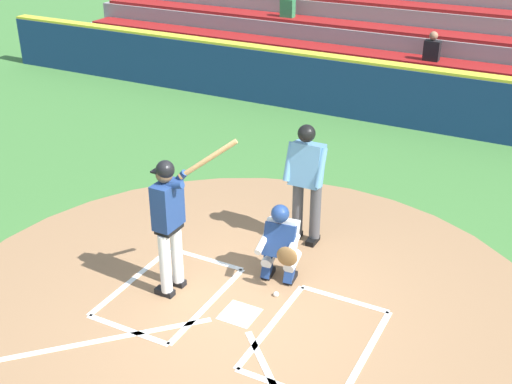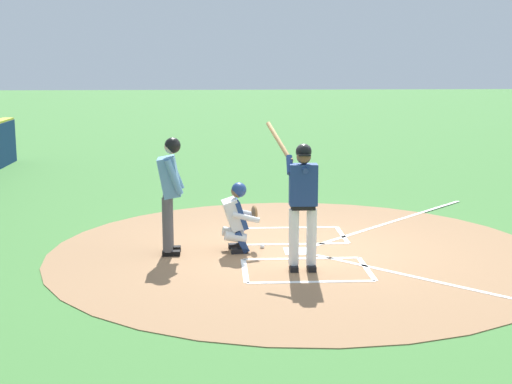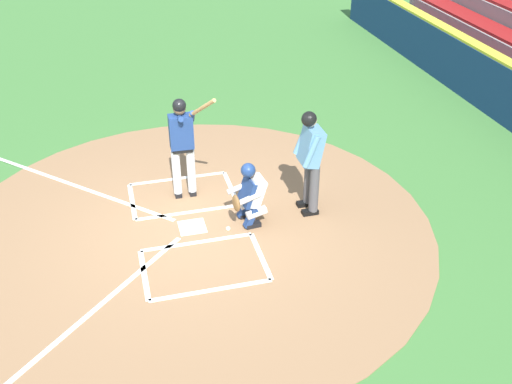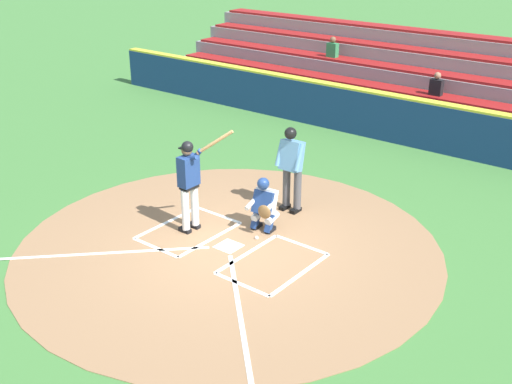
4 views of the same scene
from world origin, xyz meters
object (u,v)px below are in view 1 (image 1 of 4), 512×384
Objects in this scene: catcher at (281,241)px; baseball at (276,294)px; batter at (170,218)px; plate_umpire at (307,176)px.

catcher reaches higher than baseball.
catcher is 15.27× the size of baseball.
batter is 1.72m from baseball.
batter is 2.21m from plate_umpire.
catcher is at bearing -141.26° from batter.
plate_umpire is at bearing -83.78° from catcher.
plate_umpire is at bearing -80.40° from baseball.
catcher is 0.70m from baseball.
batter is 28.76× the size of baseball.
catcher is (-1.12, -0.90, -0.51)m from batter.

